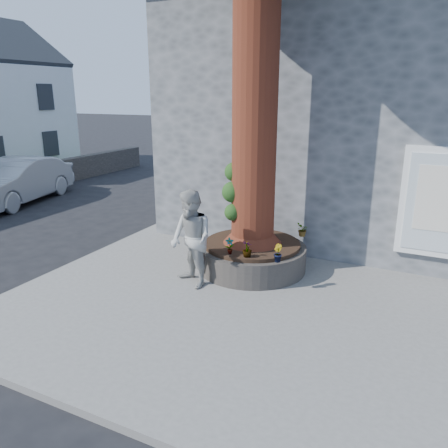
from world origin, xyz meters
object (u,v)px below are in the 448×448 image
at_px(woman, 191,239).
at_px(car_silver, 17,181).
at_px(man, 286,217).
at_px(planter, 252,256).

relative_size(woman, car_silver, 0.40).
bearing_deg(woman, car_silver, -171.66).
distance_m(man, woman, 2.96).
height_order(planter, man, man).
bearing_deg(planter, man, 79.60).
height_order(man, woman, woman).
bearing_deg(man, woman, -102.58).
height_order(planter, woman, woman).
relative_size(man, car_silver, 0.35).
height_order(planter, car_silver, car_silver).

